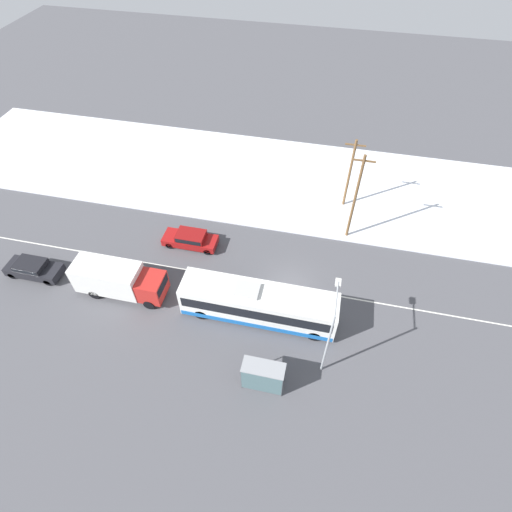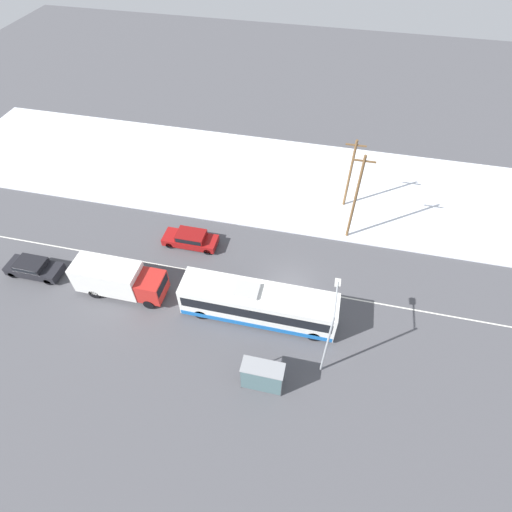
{
  "view_description": "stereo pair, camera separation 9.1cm",
  "coord_description": "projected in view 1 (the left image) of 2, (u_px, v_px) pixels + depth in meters",
  "views": [
    {
      "loc": [
        1.58,
        -19.9,
        25.84
      ],
      "look_at": [
        -3.16,
        1.57,
        1.4
      ],
      "focal_mm": 28.0,
      "sensor_mm": 36.0,
      "label": 1
    },
    {
      "loc": [
        1.67,
        -19.88,
        25.84
      ],
      "look_at": [
        -3.16,
        1.57,
        1.4
      ],
      "focal_mm": 28.0,
      "sensor_mm": 36.0,
      "label": 2
    }
  ],
  "objects": [
    {
      "name": "utility_pole_snowlot",
      "position": [
        350.0,
        173.0,
        36.47
      ],
      "size": [
        1.8,
        0.24,
        7.24
      ],
      "color": "brown",
      "rests_on": "ground_plane"
    },
    {
      "name": "box_truck",
      "position": [
        118.0,
        279.0,
        30.99
      ],
      "size": [
        7.13,
        2.3,
        2.87
      ],
      "color": "silver",
      "rests_on": "ground_plane"
    },
    {
      "name": "bus_shelter",
      "position": [
        262.0,
        376.0,
        25.56
      ],
      "size": [
        2.78,
        1.2,
        2.4
      ],
      "color": "gray",
      "rests_on": "ground_plane"
    },
    {
      "name": "ground_plane",
      "position": [
        290.0,
        288.0,
        32.44
      ],
      "size": [
        120.0,
        120.0,
        0.0
      ],
      "primitive_type": "plane",
      "color": "#4C4C51"
    },
    {
      "name": "streetlamp",
      "position": [
        330.0,
        328.0,
        24.92
      ],
      "size": [
        0.36,
        3.05,
        6.62
      ],
      "color": "#9EA3A8",
      "rests_on": "ground_plane"
    },
    {
      "name": "parked_car_near_truck",
      "position": [
        33.0,
        268.0,
        32.82
      ],
      "size": [
        4.57,
        1.8,
        1.42
      ],
      "color": "black",
      "rests_on": "ground_plane"
    },
    {
      "name": "city_bus",
      "position": [
        258.0,
        304.0,
        29.51
      ],
      "size": [
        11.57,
        2.57,
        3.12
      ],
      "color": "white",
      "rests_on": "ground_plane"
    },
    {
      "name": "snow_lot",
      "position": [
        311.0,
        184.0,
        41.39
      ],
      "size": [
        80.0,
        15.01,
        0.12
      ],
      "color": "silver",
      "rests_on": "ground_plane"
    },
    {
      "name": "lane_marking_center",
      "position": [
        290.0,
        288.0,
        32.44
      ],
      "size": [
        60.0,
        0.12,
        0.0
      ],
      "color": "silver",
      "rests_on": "ground_plane"
    },
    {
      "name": "utility_pole_roadside",
      "position": [
        355.0,
        198.0,
        33.09
      ],
      "size": [
        1.8,
        0.24,
        8.6
      ],
      "color": "brown",
      "rests_on": "ground_plane"
    },
    {
      "name": "sedan_car",
      "position": [
        191.0,
        239.0,
        35.1
      ],
      "size": [
        4.79,
        1.8,
        1.4
      ],
      "rotation": [
        0.0,
        0.0,
        3.14
      ],
      "color": "maroon",
      "rests_on": "ground_plane"
    },
    {
      "name": "pedestrian_at_stop",
      "position": [
        272.0,
        366.0,
        26.76
      ],
      "size": [
        0.58,
        0.26,
        1.61
      ],
      "color": "#23232D",
      "rests_on": "ground_plane"
    }
  ]
}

